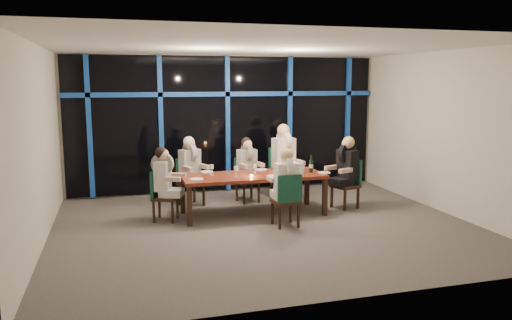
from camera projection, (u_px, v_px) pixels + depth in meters
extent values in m
plane|color=#5A5450|center=(266.00, 226.00, 8.48)|extent=(7.00, 7.00, 0.00)
cube|color=silver|center=(226.00, 124.00, 11.10)|extent=(7.00, 0.04, 3.00)
cube|color=silver|center=(347.00, 169.00, 5.40)|extent=(7.00, 0.04, 3.00)
cube|color=silver|center=(38.00, 146.00, 7.30)|extent=(0.04, 6.00, 3.00)
cube|color=silver|center=(447.00, 133.00, 9.19)|extent=(0.04, 6.00, 3.00)
cube|color=white|center=(266.00, 46.00, 8.01)|extent=(7.00, 6.00, 0.04)
cube|color=black|center=(227.00, 124.00, 11.04)|extent=(6.86, 0.04, 2.94)
cube|color=#14419D|center=(89.00, 128.00, 10.21)|extent=(0.10, 0.10, 2.94)
cube|color=#14419D|center=(161.00, 126.00, 10.60)|extent=(0.10, 0.10, 2.94)
cube|color=#14419D|center=(228.00, 124.00, 10.99)|extent=(0.10, 0.10, 2.94)
cube|color=#14419D|center=(290.00, 123.00, 11.38)|extent=(0.10, 0.10, 2.94)
cube|color=#14419D|center=(347.00, 121.00, 11.78)|extent=(0.10, 0.10, 2.94)
cube|color=#14419D|center=(227.00, 94.00, 10.89)|extent=(6.86, 0.10, 0.10)
cube|color=#FF2D14|center=(270.00, 94.00, 11.53)|extent=(0.60, 0.05, 0.35)
cube|color=maroon|center=(253.00, 176.00, 9.13)|extent=(2.60, 1.00, 0.06)
cube|color=black|center=(190.00, 206.00, 8.43)|extent=(0.08, 0.08, 0.69)
cube|color=black|center=(325.00, 197.00, 9.11)|extent=(0.08, 0.08, 0.69)
cube|color=black|center=(183.00, 195.00, 9.27)|extent=(0.08, 0.08, 0.69)
cube|color=black|center=(307.00, 187.00, 9.94)|extent=(0.08, 0.08, 0.69)
cube|color=black|center=(191.00, 184.00, 9.83)|extent=(0.57, 0.57, 0.06)
cube|color=#184E38|center=(186.00, 170.00, 9.94)|extent=(0.42, 0.21, 0.48)
cube|color=black|center=(189.00, 198.00, 9.63)|extent=(0.05, 0.05, 0.41)
cube|color=black|center=(204.00, 196.00, 9.84)|extent=(0.05, 0.05, 0.41)
cube|color=black|center=(179.00, 195.00, 9.89)|extent=(0.05, 0.05, 0.41)
cube|color=black|center=(194.00, 193.00, 10.11)|extent=(0.05, 0.05, 0.41)
cube|color=black|center=(248.00, 182.00, 10.14)|extent=(0.49, 0.49, 0.06)
cube|color=#184E38|center=(244.00, 168.00, 10.26)|extent=(0.42, 0.13, 0.46)
cube|color=black|center=(244.00, 195.00, 9.95)|extent=(0.04, 0.04, 0.39)
cube|color=black|center=(259.00, 193.00, 10.10)|extent=(0.04, 0.04, 0.39)
cube|color=black|center=(237.00, 192.00, 10.24)|extent=(0.04, 0.04, 0.39)
cube|color=black|center=(251.00, 190.00, 10.39)|extent=(0.04, 0.04, 0.39)
cube|color=black|center=(285.00, 176.00, 10.37)|extent=(0.58, 0.58, 0.07)
cube|color=#184E38|center=(279.00, 160.00, 10.52)|extent=(0.50, 0.15, 0.55)
cube|color=black|center=(281.00, 191.00, 10.15)|extent=(0.05, 0.05, 0.46)
cube|color=black|center=(298.00, 189.00, 10.33)|extent=(0.05, 0.05, 0.46)
cube|color=black|center=(272.00, 187.00, 10.50)|extent=(0.05, 0.05, 0.46)
cube|color=black|center=(288.00, 185.00, 10.68)|extent=(0.05, 0.05, 0.46)
cube|color=black|center=(166.00, 198.00, 8.76)|extent=(0.54, 0.54, 0.06)
cube|color=#184E38|center=(155.00, 183.00, 8.74)|extent=(0.20, 0.40, 0.46)
cube|color=black|center=(173.00, 212.00, 8.62)|extent=(0.05, 0.05, 0.39)
cube|color=black|center=(178.00, 208.00, 8.95)|extent=(0.05, 0.05, 0.39)
cube|color=black|center=(154.00, 212.00, 8.65)|extent=(0.05, 0.05, 0.39)
cube|color=black|center=(159.00, 207.00, 8.98)|extent=(0.05, 0.05, 0.39)
cube|color=black|center=(345.00, 186.00, 9.63)|extent=(0.56, 0.56, 0.06)
cube|color=#184E38|center=(353.00, 171.00, 9.70)|extent=(0.19, 0.43, 0.49)
cube|color=black|center=(332.00, 197.00, 9.71)|extent=(0.05, 0.05, 0.41)
cube|color=black|center=(345.00, 201.00, 9.42)|extent=(0.05, 0.05, 0.41)
cube|color=black|center=(345.00, 195.00, 9.91)|extent=(0.05, 0.05, 0.41)
cube|color=black|center=(358.00, 198.00, 9.62)|extent=(0.05, 0.05, 0.41)
cube|color=black|center=(285.00, 202.00, 8.45)|extent=(0.44, 0.44, 0.06)
cube|color=#184E38|center=(290.00, 189.00, 8.23)|extent=(0.43, 0.07, 0.47)
cube|color=black|center=(291.00, 211.00, 8.69)|extent=(0.04, 0.04, 0.39)
cube|color=black|center=(272.00, 213.00, 8.59)|extent=(0.04, 0.04, 0.39)
cube|color=black|center=(298.00, 216.00, 8.38)|extent=(0.04, 0.04, 0.39)
cube|color=black|center=(280.00, 218.00, 8.27)|extent=(0.04, 0.04, 0.39)
cube|color=black|center=(194.00, 180.00, 9.73)|extent=(0.48, 0.51, 0.14)
cube|color=black|center=(190.00, 163.00, 9.80)|extent=(0.45, 0.36, 0.54)
cylinder|color=black|center=(190.00, 152.00, 9.76)|extent=(0.25, 0.41, 0.41)
sphere|color=tan|center=(190.00, 144.00, 9.72)|extent=(0.20, 0.20, 0.20)
sphere|color=silver|center=(189.00, 142.00, 9.74)|extent=(0.22, 0.22, 0.22)
cube|color=tan|center=(188.00, 169.00, 9.51)|extent=(0.18, 0.30, 0.08)
cube|color=tan|center=(205.00, 167.00, 9.75)|extent=(0.18, 0.30, 0.08)
cube|color=black|center=(250.00, 178.00, 10.02)|extent=(0.41, 0.45, 0.13)
cube|color=black|center=(247.00, 162.00, 10.11)|extent=(0.41, 0.29, 0.52)
cylinder|color=black|center=(247.00, 152.00, 10.07)|extent=(0.17, 0.40, 0.39)
sphere|color=tan|center=(247.00, 144.00, 10.03)|extent=(0.19, 0.19, 0.19)
sphere|color=black|center=(246.00, 142.00, 10.06)|extent=(0.21, 0.21, 0.21)
cube|color=tan|center=(244.00, 166.00, 9.83)|extent=(0.13, 0.29, 0.07)
cube|color=tan|center=(260.00, 164.00, 10.00)|extent=(0.13, 0.29, 0.07)
cube|color=white|center=(288.00, 171.00, 10.24)|extent=(0.48, 0.53, 0.15)
cube|color=white|center=(284.00, 153.00, 10.34)|extent=(0.48, 0.35, 0.62)
cylinder|color=white|center=(284.00, 141.00, 10.30)|extent=(0.20, 0.48, 0.46)
sphere|color=tan|center=(284.00, 132.00, 10.25)|extent=(0.23, 0.23, 0.23)
sphere|color=tan|center=(283.00, 130.00, 10.28)|extent=(0.25, 0.25, 0.25)
cube|color=tan|center=(281.00, 164.00, 10.03)|extent=(0.15, 0.34, 0.09)
cube|color=tan|center=(299.00, 162.00, 10.23)|extent=(0.15, 0.34, 0.09)
cube|color=black|center=(172.00, 193.00, 8.74)|extent=(0.48, 0.45, 0.13)
cube|color=black|center=(163.00, 175.00, 8.71)|extent=(0.34, 0.43, 0.52)
cylinder|color=black|center=(162.00, 164.00, 8.67)|extent=(0.40, 0.23, 0.39)
sphere|color=tan|center=(163.00, 154.00, 8.65)|extent=(0.19, 0.19, 0.19)
sphere|color=black|center=(161.00, 153.00, 8.65)|extent=(0.21, 0.21, 0.21)
cube|color=tan|center=(172.00, 179.00, 8.51)|extent=(0.29, 0.17, 0.07)
cube|color=tan|center=(178.00, 175.00, 8.87)|extent=(0.29, 0.17, 0.07)
cube|color=black|center=(341.00, 181.00, 9.55)|extent=(0.50, 0.47, 0.14)
cube|color=black|center=(347.00, 164.00, 9.58)|extent=(0.35, 0.45, 0.55)
cylinder|color=black|center=(348.00, 153.00, 9.55)|extent=(0.42, 0.23, 0.41)
sphere|color=tan|center=(347.00, 144.00, 9.51)|extent=(0.21, 0.21, 0.21)
sphere|color=tan|center=(349.00, 142.00, 9.53)|extent=(0.23, 0.23, 0.23)
cube|color=tan|center=(331.00, 168.00, 9.62)|extent=(0.30, 0.17, 0.08)
cube|color=tan|center=(346.00, 171.00, 9.30)|extent=(0.30, 0.17, 0.08)
cube|color=white|center=(283.00, 195.00, 8.54)|extent=(0.36, 0.41, 0.13)
cube|color=white|center=(286.00, 179.00, 8.35)|extent=(0.39, 0.24, 0.53)
cylinder|color=white|center=(287.00, 166.00, 8.32)|extent=(0.11, 0.40, 0.39)
sphere|color=tan|center=(286.00, 156.00, 8.31)|extent=(0.20, 0.20, 0.20)
sphere|color=tan|center=(287.00, 155.00, 8.27)|extent=(0.22, 0.22, 0.22)
cube|color=tan|center=(292.00, 178.00, 8.63)|extent=(0.09, 0.29, 0.08)
cube|color=tan|center=(271.00, 179.00, 8.51)|extent=(0.09, 0.29, 0.08)
cylinder|color=white|center=(207.00, 172.00, 9.35)|extent=(0.24, 0.24, 0.01)
cylinder|color=white|center=(261.00, 170.00, 9.59)|extent=(0.24, 0.24, 0.01)
cylinder|color=white|center=(299.00, 167.00, 9.84)|extent=(0.24, 0.24, 0.01)
cylinder|color=white|center=(196.00, 179.00, 8.66)|extent=(0.24, 0.24, 0.01)
cylinder|color=white|center=(323.00, 173.00, 9.26)|extent=(0.24, 0.24, 0.01)
cylinder|color=white|center=(274.00, 176.00, 8.92)|extent=(0.24, 0.24, 0.01)
cylinder|color=black|center=(311.00, 166.00, 9.32)|extent=(0.07, 0.07, 0.24)
cylinder|color=black|center=(311.00, 157.00, 9.29)|extent=(0.03, 0.03, 0.09)
cylinder|color=silver|center=(311.00, 166.00, 9.32)|extent=(0.08, 0.08, 0.07)
cylinder|color=silver|center=(300.00, 169.00, 9.08)|extent=(0.12, 0.12, 0.22)
cylinder|color=silver|center=(304.00, 168.00, 9.10)|extent=(0.02, 0.02, 0.15)
cylinder|color=#F09848|center=(252.00, 176.00, 8.92)|extent=(0.05, 0.05, 0.03)
cylinder|color=silver|center=(236.00, 176.00, 8.94)|extent=(0.07, 0.07, 0.01)
cylinder|color=silver|center=(236.00, 173.00, 8.93)|extent=(0.01, 0.01, 0.10)
cylinder|color=silver|center=(236.00, 168.00, 8.92)|extent=(0.07, 0.07, 0.07)
cylinder|color=silver|center=(255.00, 172.00, 9.31)|extent=(0.06, 0.06, 0.01)
cylinder|color=silver|center=(255.00, 170.00, 9.30)|extent=(0.01, 0.01, 0.09)
cylinder|color=silver|center=(255.00, 166.00, 9.29)|extent=(0.06, 0.06, 0.06)
cylinder|color=silver|center=(276.00, 174.00, 9.18)|extent=(0.06, 0.06, 0.01)
cylinder|color=silver|center=(276.00, 171.00, 9.18)|extent=(0.01, 0.01, 0.10)
cylinder|color=silver|center=(276.00, 167.00, 9.16)|extent=(0.07, 0.07, 0.07)
cylinder|color=silver|center=(212.00, 175.00, 9.07)|extent=(0.07, 0.07, 0.01)
cylinder|color=silver|center=(212.00, 172.00, 9.06)|extent=(0.01, 0.01, 0.11)
cylinder|color=silver|center=(212.00, 167.00, 9.05)|extent=(0.07, 0.07, 0.08)
cylinder|color=silver|center=(301.00, 171.00, 9.44)|extent=(0.06, 0.06, 0.01)
cylinder|color=silver|center=(301.00, 168.00, 9.43)|extent=(0.01, 0.01, 0.10)
cylinder|color=silver|center=(302.00, 164.00, 9.42)|extent=(0.07, 0.07, 0.07)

